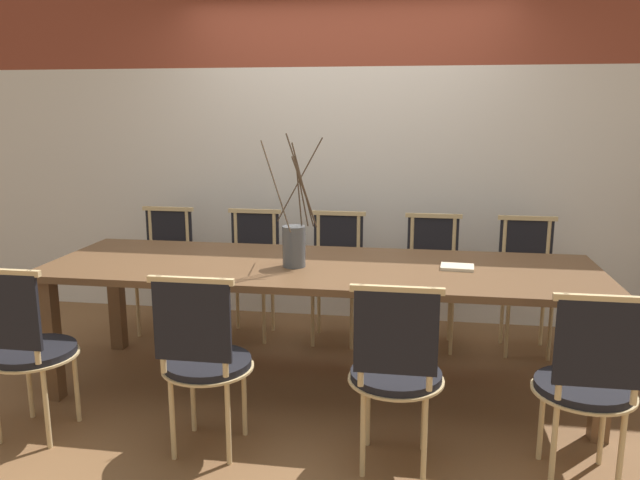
% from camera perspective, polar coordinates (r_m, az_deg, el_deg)
% --- Properties ---
extents(ground_plane, '(16.00, 16.00, 0.00)m').
position_cam_1_polar(ground_plane, '(3.97, 0.00, -13.20)').
color(ground_plane, brown).
extents(wall_rear, '(12.00, 0.06, 3.20)m').
position_cam_1_polar(wall_rear, '(4.97, 2.53, 10.91)').
color(wall_rear, silver).
rests_on(wall_rear, ground_plane).
extents(dining_table, '(3.26, 1.02, 0.78)m').
position_cam_1_polar(dining_table, '(3.73, 0.00, -3.44)').
color(dining_table, brown).
rests_on(dining_table, ground_plane).
extents(chair_near_leftend, '(0.46, 0.46, 0.94)m').
position_cam_1_polar(chair_near_leftend, '(3.55, -25.29, -8.66)').
color(chair_near_leftend, black).
rests_on(chair_near_leftend, ground_plane).
extents(chair_near_left, '(0.46, 0.46, 0.94)m').
position_cam_1_polar(chair_near_left, '(3.13, -10.57, -10.39)').
color(chair_near_left, black).
rests_on(chair_near_left, ground_plane).
extents(chair_near_center, '(0.46, 0.46, 0.94)m').
position_cam_1_polar(chair_near_center, '(2.96, 6.95, -11.56)').
color(chair_near_center, black).
rests_on(chair_near_center, ground_plane).
extents(chair_near_right, '(0.46, 0.46, 0.94)m').
position_cam_1_polar(chair_near_right, '(3.06, 23.27, -11.71)').
color(chair_near_right, black).
rests_on(chair_near_right, ground_plane).
extents(chair_far_leftend, '(0.46, 0.46, 0.94)m').
position_cam_1_polar(chair_far_leftend, '(4.93, -14.09, -2.25)').
color(chair_far_leftend, black).
rests_on(chair_far_leftend, ground_plane).
extents(chair_far_left, '(0.46, 0.46, 0.94)m').
position_cam_1_polar(chair_far_left, '(4.70, -6.31, -2.63)').
color(chair_far_left, black).
rests_on(chair_far_left, ground_plane).
extents(chair_far_center, '(0.46, 0.46, 0.94)m').
position_cam_1_polar(chair_far_center, '(4.58, 1.45, -2.96)').
color(chair_far_center, black).
rests_on(chair_far_center, ground_plane).
extents(chair_far_right, '(0.46, 0.46, 0.94)m').
position_cam_1_polar(chair_far_right, '(4.54, 10.20, -3.27)').
color(chair_far_right, black).
rests_on(chair_far_right, ground_plane).
extents(chair_far_rightend, '(0.46, 0.46, 0.94)m').
position_cam_1_polar(chair_far_rightend, '(4.61, 18.38, -3.49)').
color(chair_far_rightend, black).
rests_on(chair_far_rightend, ground_plane).
extents(vase_centerpiece, '(0.34, 0.34, 0.78)m').
position_cam_1_polar(vase_centerpiece, '(3.64, -2.38, -0.34)').
color(vase_centerpiece, '#4C5156').
rests_on(vase_centerpiece, dining_table).
extents(book_stack, '(0.20, 0.16, 0.02)m').
position_cam_1_polar(book_stack, '(3.70, 12.44, -2.44)').
color(book_stack, beige).
rests_on(book_stack, dining_table).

